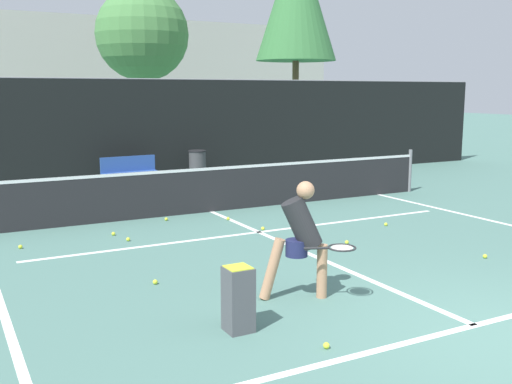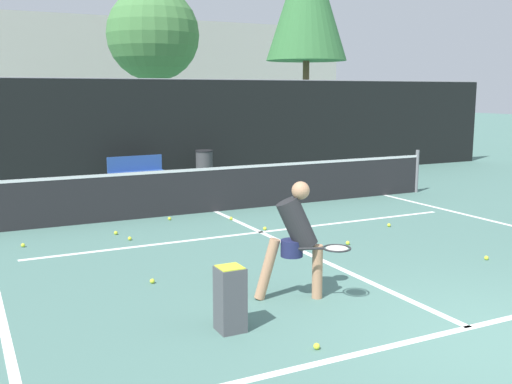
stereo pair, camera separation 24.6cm
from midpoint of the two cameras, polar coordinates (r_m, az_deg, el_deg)
ground_plane at (r=6.83m, az=21.67°, el=-12.86°), size 100.00×100.00×0.00m
court_baseline_near at (r=7.07m, az=19.16°, el=-11.91°), size 11.00×0.10×0.01m
court_service_line at (r=10.88m, az=-0.37°, el=-3.84°), size 8.25×0.10×0.01m
court_center_mark at (r=9.68m, az=3.57°, el=-5.56°), size 0.10×7.08×0.01m
court_sideline_right at (r=12.59m, az=21.35°, el=-2.65°), size 0.10×8.08×0.01m
net at (r=12.66m, az=-4.85°, el=0.39°), size 11.09×0.09×1.07m
fence_back at (r=16.65m, az=-10.91°, el=5.63°), size 24.00×0.06×2.87m
player_practicing at (r=7.30m, az=3.35°, el=-4.14°), size 1.06×0.86×1.47m
tennis_ball_scattered_0 at (r=10.13m, az=7.95°, el=-4.77°), size 0.07×0.07×0.07m
tennis_ball_scattered_1 at (r=11.97m, az=-9.13°, el=-2.56°), size 0.07×0.07×0.07m
tennis_ball_scattered_2 at (r=9.81m, az=20.30°, el=-5.76°), size 0.07×0.07×0.07m
tennis_ball_scattered_3 at (r=10.95m, az=-14.05°, el=-3.88°), size 0.07×0.07×0.07m
tennis_ball_scattered_4 at (r=11.89m, az=-3.28°, el=-2.54°), size 0.07×0.07×0.07m
tennis_ball_scattered_5 at (r=7.91m, az=-3.26°, el=-8.83°), size 0.07×0.07×0.07m
tennis_ball_scattered_6 at (r=10.52m, az=-22.16°, el=-4.86°), size 0.07×0.07×0.07m
tennis_ball_scattered_7 at (r=6.16m, az=5.55°, el=-14.36°), size 0.07×0.07×0.07m
tennis_ball_scattered_8 at (r=10.49m, az=-12.74°, el=-4.42°), size 0.07×0.07×0.07m
tennis_ball_scattered_9 at (r=11.60m, az=11.67°, el=-3.03°), size 0.07×0.07×0.07m
tennis_ball_scattered_10 at (r=8.14m, az=-10.44°, el=-8.42°), size 0.07×0.07×0.07m
tennis_ball_scattered_11 at (r=11.02m, az=0.02°, el=-3.49°), size 0.07×0.07×0.07m
ball_hopper at (r=6.44m, az=-2.81°, el=-10.01°), size 0.28×0.28×0.71m
courtside_bench at (r=15.85m, az=-12.37°, el=1.89°), size 1.50×0.48×0.86m
trash_bin at (r=16.50m, az=-6.02°, el=2.37°), size 0.48×0.48×0.93m
parked_car at (r=18.34m, az=-18.70°, el=2.98°), size 1.74×4.02×1.37m
tree_mid at (r=26.13m, az=-11.05°, el=14.51°), size 3.86×3.86×6.79m
building_far at (r=35.17m, az=-20.41°, el=10.25°), size 36.00×2.40×6.58m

